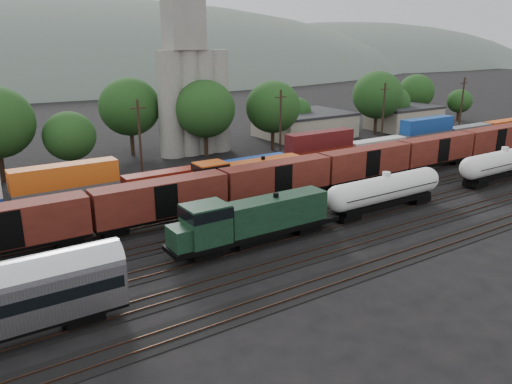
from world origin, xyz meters
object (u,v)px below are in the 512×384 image
tank_car_a (385,190)px  green_locomotive (248,220)px  orange_locomotive (243,175)px  grain_silo (193,90)px

tank_car_a → green_locomotive: bearing=180.0°
orange_locomotive → grain_silo: 28.04m
green_locomotive → orange_locomotive: bearing=59.9°
green_locomotive → grain_silo: size_ratio=0.65×
green_locomotive → tank_car_a: (19.15, -0.00, -0.09)m
green_locomotive → grain_silo: (14.77, 41.00, 8.43)m
tank_car_a → grain_silo: size_ratio=0.61×
tank_car_a → grain_silo: 42.10m
green_locomotive → tank_car_a: green_locomotive is taller
green_locomotive → orange_locomotive: (8.71, 15.00, -0.14)m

